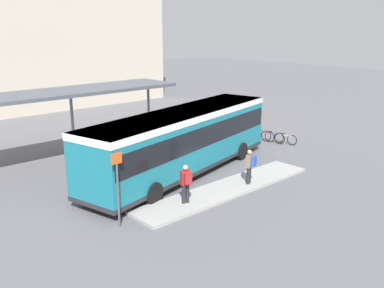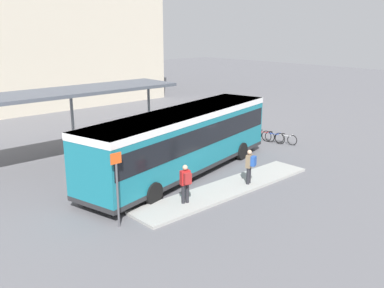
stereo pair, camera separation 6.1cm
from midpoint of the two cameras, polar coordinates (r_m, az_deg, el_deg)
ground_plane at (r=21.25m, az=-1.12°, el=-3.96°), size 120.00×120.00×0.00m
curb_island at (r=19.22m, az=4.75°, el=-5.96°), size 9.63×1.80×0.12m
city_bus at (r=20.72m, az=-1.14°, el=0.84°), size 12.38×5.18×3.13m
pedestrian_waiting at (r=17.16m, az=-0.75°, el=-5.04°), size 0.43×0.48×1.62m
pedestrian_companion at (r=19.46m, az=7.83°, el=-2.73°), size 0.46×0.49×1.59m
bicycle_white at (r=27.09m, az=12.44°, el=0.69°), size 0.48×1.52×0.66m
bicycle_blue at (r=27.23m, az=10.83°, el=0.90°), size 0.48×1.65×0.72m
bicycle_red at (r=27.59m, az=9.57°, el=1.14°), size 0.48×1.63×0.71m
station_shelter at (r=23.80m, az=-15.83°, el=6.59°), size 12.10×3.21×3.80m
potted_planter_near_shelter at (r=23.60m, az=-5.36°, el=-0.35°), size 0.83×0.83×1.27m
potted_planter_far_side at (r=23.43m, az=-8.52°, el=-0.51°), size 0.98×0.98×1.35m
platform_sign at (r=15.47m, az=-9.83°, el=-5.59°), size 0.44×0.08×2.80m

